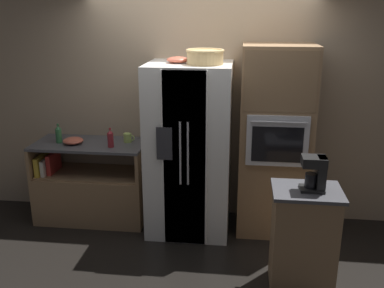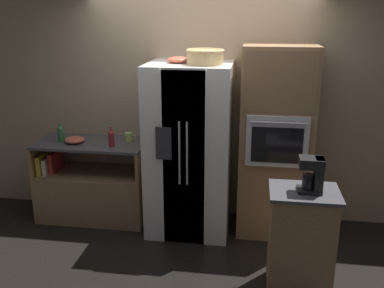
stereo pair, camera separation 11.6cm
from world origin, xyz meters
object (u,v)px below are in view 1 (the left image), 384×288
Objects in this scene: wall_oven at (275,141)px; bottle_short at (110,138)px; fruit_bowl at (178,60)px; mug at (128,138)px; mixing_bowl at (73,141)px; refrigerator at (189,150)px; coffee_maker at (316,172)px; wicker_basket at (205,56)px; bottle_tall at (59,134)px.

wall_oven is 9.32× the size of bottle_short.
mug is at bearing 165.11° from fruit_bowl.
fruit_bowl is 1.51m from mixing_bowl.
refrigerator reaches higher than coffee_maker.
coffee_maker is at bearing -25.53° from bottle_short.
bottle_short is at bearing 154.47° from coffee_maker.
mug is 0.44× the size of coffee_maker.
mixing_bowl is (-2.23, -0.05, -0.06)m from wall_oven.
refrigerator reaches higher than bottle_short.
wicker_basket is at bearing 137.16° from coffee_maker.
bottle_short is at bearing -8.51° from mixing_bowl.
bottle_short is (-1.77, -0.12, 0.00)m from wall_oven.
fruit_bowl is at bearing -1.94° from bottle_tall.
bottle_short is 0.25m from mug.
bottle_tall is (-1.66, 0.13, -0.90)m from wicker_basket.
wicker_basket is at bearing -4.59° from bottle_tall.
wall_oven is at bearing 1.26° from mixing_bowl.
wicker_basket reaches higher than bottle_short.
bottle_tall is (-2.40, -0.03, 0.01)m from wall_oven.
mug is at bearing 166.27° from refrigerator.
fruit_bowl is 1.79× the size of mug.
coffee_maker reaches higher than mug.
refrigerator is 4.82× the size of wicker_basket.
wicker_basket is 1.67× the size of fruit_bowl.
bottle_short reaches higher than mug.
fruit_bowl is 1.05× the size of bottle_short.
coffee_maker reaches higher than mixing_bowl.
fruit_bowl is 1.81m from coffee_maker.
mixing_bowl is at bearing 175.70° from wicker_basket.
wicker_basket is 3.01× the size of mug.
wicker_basket is 1.33m from mug.
wall_oven reaches higher than mixing_bowl.
bottle_short is 2.25m from coffee_maker.
fruit_bowl is at bearing 141.79° from coffee_maker.
mug is at bearing 164.50° from wicker_basket.
fruit_bowl is at bearing -1.19° from mixing_bowl.
refrigerator is 8.07× the size of fruit_bowl.
mixing_bowl is 2.70m from coffee_maker.
fruit_bowl is 0.78× the size of coffee_maker.
wicker_basket reaches higher than mixing_bowl.
refrigerator reaches higher than mixing_bowl.
wall_oven is at bearing 0.65° from bottle_tall.
wall_oven is 2.23m from mixing_bowl.
bottle_tall is 0.75× the size of coffee_maker.
mixing_bowl is at bearing -167.05° from mug.
wall_oven is 1.64m from mug.
fruit_bowl is (-0.12, 0.02, 0.95)m from refrigerator.
bottle_tall is 0.64m from bottle_short.
mixing_bowl is at bearing 157.34° from coffee_maker.
mug is at bearing 148.19° from coffee_maker.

